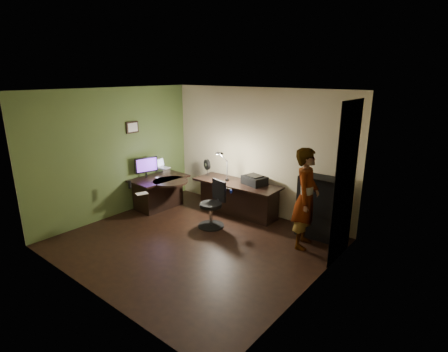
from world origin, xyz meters
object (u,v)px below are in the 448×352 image
Objects in this scene: monitor at (146,171)px; desk_right at (237,198)px; desk_left at (160,193)px; person at (306,198)px; office_chair at (211,205)px; cabinet at (320,207)px.

desk_right is at bearing 43.29° from monitor.
person is (3.40, 0.39, 0.53)m from desk_left.
office_chair is at bearing 19.59° from monitor.
desk_right is at bearing 64.03° from person.
cabinet reaches higher than office_chair.
office_chair is at bearing -154.60° from cabinet.
desk_right is (1.61, 0.78, 0.01)m from desk_left.
cabinet is at bearing 16.76° from desk_left.
monitor is at bearing 85.02° from person.
desk_right is at bearing 100.91° from office_chair.
monitor reaches higher than desk_right.
monitor is at bearing -142.54° from desk_left.
desk_left is 2.34× the size of monitor.
desk_left is at bearing -170.15° from office_chair.
cabinet is 1.25× the size of office_chair.
office_chair is at bearing 90.05° from person.
person reaches higher than cabinet.
desk_left is 3.47m from person.
desk_left is 1.33× the size of office_chair.
cabinet is 0.59m from person.
desk_right is 1.09× the size of person.
person is at bearing -14.19° from desk_right.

